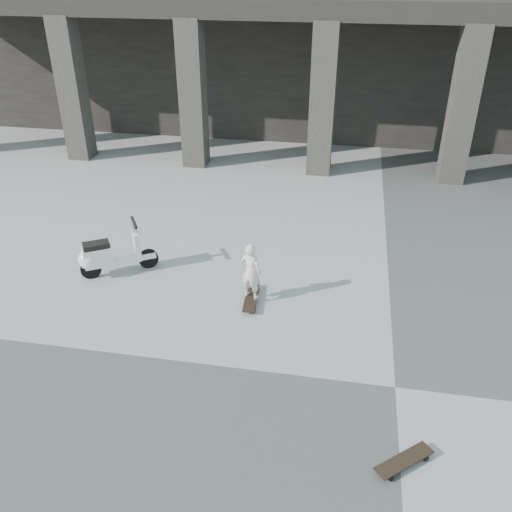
% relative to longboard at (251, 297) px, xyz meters
% --- Properties ---
extents(ground, '(90.00, 90.00, 0.00)m').
position_rel_longboard_xyz_m(ground, '(2.47, -1.80, -0.07)').
color(ground, '#484946').
rests_on(ground, ground).
extents(colonnade, '(28.00, 8.82, 6.00)m').
position_rel_longboard_xyz_m(colonnade, '(2.47, 11.97, 2.96)').
color(colonnade, black).
rests_on(colonnade, ground).
extents(longboard, '(0.30, 0.96, 0.09)m').
position_rel_longboard_xyz_m(longboard, '(0.00, 0.00, 0.00)').
color(longboard, black).
rests_on(longboard, ground).
extents(skateboard_spare, '(0.76, 0.69, 0.10)m').
position_rel_longboard_xyz_m(skateboard_spare, '(2.50, -3.17, 0.00)').
color(skateboard_spare, black).
rests_on(skateboard_spare, ground).
extents(child, '(0.45, 0.37, 1.06)m').
position_rel_longboard_xyz_m(child, '(0.00, 0.00, 0.55)').
color(child, silver).
rests_on(child, longboard).
extents(scooter, '(1.34, 0.92, 1.05)m').
position_rel_longboard_xyz_m(scooter, '(-2.92, 0.39, 0.34)').
color(scooter, black).
rests_on(scooter, ground).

